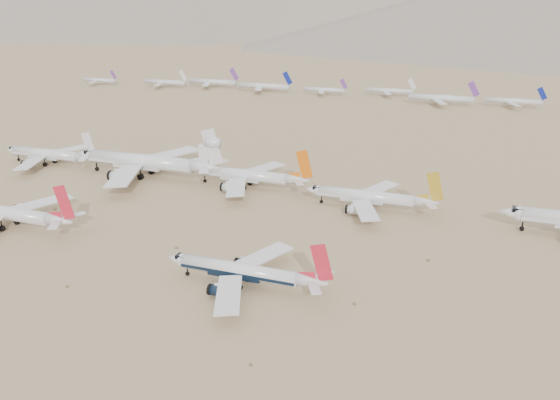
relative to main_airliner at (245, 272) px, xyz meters
The scene contains 9 objects.
ground 4.97m from the main_airliner, 15.51° to the right, with size 7000.00×7000.00×0.00m, color #9A8059.
main_airliner is the anchor object (origin of this frame).
second_airliner 83.88m from the main_airliner, behind, with size 47.17×46.10×16.72m.
row2_gold_tail 66.63m from the main_airliner, 74.17° to the left, with size 43.84×42.87×15.61m.
row2_orange_tail 77.08m from the main_airliner, 112.82° to the left, with size 47.33×46.31×16.88m.
row2_white_trijet 100.55m from the main_airliner, 136.26° to the left, with size 63.10×61.67×22.36m.
row2_white_twin 141.53m from the main_airliner, 150.30° to the left, with size 45.73×44.75×16.34m.
distant_storage_row 296.87m from the main_airliner, 83.71° to the left, with size 574.14×64.36×16.09m.
desert_scrub 28.74m from the main_airliner, 106.82° to the right, with size 247.37×121.67×0.63m.
Camera 1 is at (46.58, -108.77, 65.86)m, focal length 35.00 mm.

